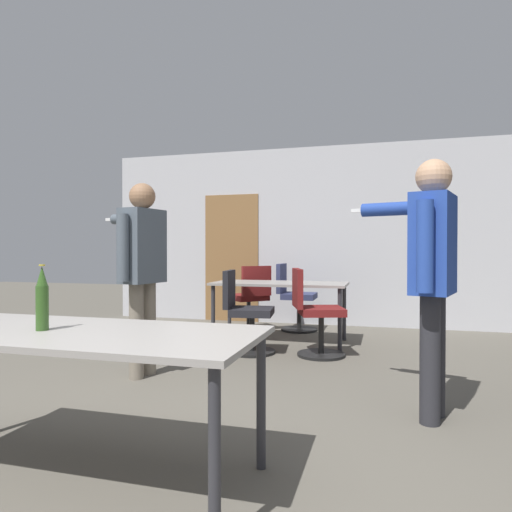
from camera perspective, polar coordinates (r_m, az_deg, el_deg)
name	(u,v)px	position (r m, az deg, el deg)	size (l,w,h in m)	color
back_wall	(297,236)	(7.20, 5.17, 2.46)	(6.21, 0.12, 2.75)	#BCBCC1
conference_table_near	(77,343)	(2.51, -21.52, -10.13)	(1.86, 0.81, 0.75)	gray
conference_table_far	(280,288)	(5.73, 2.99, -4.06)	(1.66, 0.74, 0.75)	gray
person_near_casual	(141,259)	(4.28, -14.15, -0.37)	(0.77, 0.71, 1.76)	slate
person_left_plaid	(431,262)	(3.31, 21.02, -0.72)	(0.75, 0.78, 1.76)	#28282D
office_chair_side_rolled	(294,299)	(6.58, 4.78, -5.34)	(0.55, 0.52, 0.95)	black
office_chair_far_left	(245,314)	(5.14, -1.34, -7.30)	(0.58, 0.52, 0.92)	black
office_chair_far_right	(314,315)	(5.02, 7.30, -7.28)	(0.63, 0.59, 0.95)	black
office_chair_mid_tucked	(251,300)	(6.56, -0.64, -5.52)	(0.68, 0.69, 0.93)	black
beer_bottle	(42,299)	(2.54, -25.17, -4.93)	(0.06, 0.06, 0.33)	#2D511E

